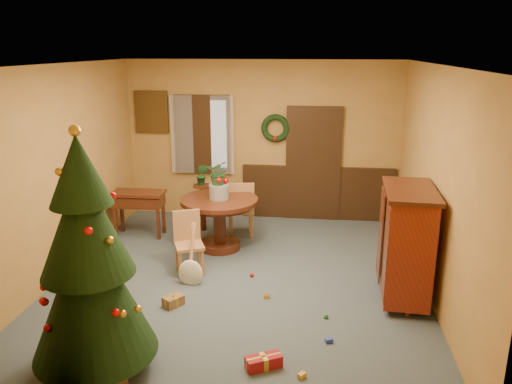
% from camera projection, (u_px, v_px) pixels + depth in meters
% --- Properties ---
extents(room_envelope, '(5.50, 5.50, 5.50)m').
position_uv_depth(room_envelope, '(273.00, 159.00, 9.18)').
color(room_envelope, '#33414B').
rests_on(room_envelope, ground).
extents(dining_table, '(1.21, 1.21, 0.83)m').
position_uv_depth(dining_table, '(220.00, 214.00, 7.85)').
color(dining_table, black).
rests_on(dining_table, floor).
extents(urn, '(0.31, 0.31, 0.23)m').
position_uv_depth(urn, '(219.00, 192.00, 7.74)').
color(urn, slate).
rests_on(urn, dining_table).
extents(centerpiece_plant, '(0.35, 0.31, 0.39)m').
position_uv_depth(centerpiece_plant, '(219.00, 172.00, 7.66)').
color(centerpiece_plant, '#1E4C23').
rests_on(centerpiece_plant, urn).
extents(chair_near, '(0.51, 0.51, 0.89)m').
position_uv_depth(chair_near, '(188.00, 240.00, 7.08)').
color(chair_near, '#99643D').
rests_on(chair_near, floor).
extents(chair_far, '(0.50, 0.50, 0.98)m').
position_uv_depth(chair_far, '(241.00, 208.00, 8.34)').
color(chair_far, '#99643D').
rests_on(chair_far, floor).
extents(guitar, '(0.38, 0.54, 0.78)m').
position_uv_depth(guitar, '(190.00, 257.00, 6.69)').
color(guitar, beige).
rests_on(guitar, floor).
extents(plant_stand, '(0.32, 0.32, 0.82)m').
position_uv_depth(plant_stand, '(203.00, 202.00, 8.66)').
color(plant_stand, black).
rests_on(plant_stand, floor).
extents(stand_plant, '(0.24, 0.21, 0.37)m').
position_uv_depth(stand_plant, '(202.00, 175.00, 8.52)').
color(stand_plant, '#19471E').
rests_on(stand_plant, plant_stand).
extents(christmas_tree, '(1.20, 1.20, 2.47)m').
position_uv_depth(christmas_tree, '(88.00, 263.00, 4.67)').
color(christmas_tree, '#382111').
rests_on(christmas_tree, floor).
extents(writing_desk, '(0.88, 0.45, 0.78)m').
position_uv_depth(writing_desk, '(139.00, 203.00, 8.41)').
color(writing_desk, black).
rests_on(writing_desk, floor).
extents(sideboard, '(0.66, 1.17, 1.47)m').
position_uv_depth(sideboard, '(406.00, 241.00, 6.21)').
color(sideboard, '#59110A').
rests_on(sideboard, floor).
extents(gift_a, '(0.40, 0.38, 0.17)m').
position_uv_depth(gift_a, '(108.00, 379.00, 4.73)').
color(gift_a, brown).
rests_on(gift_a, floor).
extents(gift_b, '(0.24, 0.24, 0.21)m').
position_uv_depth(gift_b, '(79.00, 375.00, 4.76)').
color(gift_b, maroon).
rests_on(gift_b, floor).
extents(gift_c, '(0.28, 0.29, 0.13)m').
position_uv_depth(gift_c, '(173.00, 301.00, 6.22)').
color(gift_c, brown).
rests_on(gift_c, floor).
extents(gift_d, '(0.39, 0.30, 0.13)m').
position_uv_depth(gift_d, '(264.00, 362.00, 5.02)').
color(gift_d, maroon).
rests_on(gift_d, floor).
extents(toy_a, '(0.09, 0.08, 0.05)m').
position_uv_depth(toy_a, '(329.00, 341.00, 5.45)').
color(toy_a, '#293DB3').
rests_on(toy_a, floor).
extents(toy_b, '(0.06, 0.06, 0.06)m').
position_uv_depth(toy_b, '(326.00, 316.00, 5.94)').
color(toy_b, '#227D30').
rests_on(toy_b, floor).
extents(toy_c, '(0.09, 0.09, 0.05)m').
position_uv_depth(toy_c, '(302.00, 375.00, 4.88)').
color(toy_c, gold).
rests_on(toy_c, floor).
extents(toy_d, '(0.06, 0.06, 0.06)m').
position_uv_depth(toy_d, '(252.00, 275.00, 7.00)').
color(toy_d, red).
rests_on(toy_d, floor).
extents(toy_e, '(0.09, 0.06, 0.05)m').
position_uv_depth(toy_e, '(267.00, 297.00, 6.41)').
color(toy_e, gold).
rests_on(toy_e, floor).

